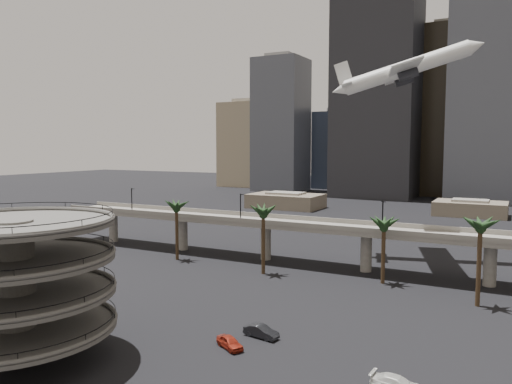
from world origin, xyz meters
The scene contains 10 objects.
ground centered at (0.00, 0.00, 0.00)m, with size 700.00×700.00×0.00m, color black.
parking_ramp centered at (-13.00, -4.00, 9.84)m, with size 22.20×22.20×17.35m.
overpass centered at (0.00, 55.00, 7.34)m, with size 130.00×9.30×14.70m.
palm_trees centered at (11.58, 47.18, 11.30)m, with size 76.40×18.40×14.00m.
low_buildings centered at (6.89, 142.30, 2.86)m, with size 135.00×27.50×6.80m.
skyline centered at (15.11, 217.09, 41.24)m, with size 269.00×86.00×112.89m.
airborne_jet centered at (13.98, 72.45, 41.09)m, with size 32.18×29.26×12.72m.
car_a centered at (6.63, 10.35, 0.74)m, with size 1.74×4.33×1.48m, color maroon.
car_b centered at (8.42, 15.21, 0.79)m, with size 1.66×4.77×1.57m, color black.
car_c centered at (26.92, 9.02, 0.77)m, with size 2.16×5.31×1.54m, color silver.
Camera 1 is at (36.88, -39.93, 24.49)m, focal length 35.00 mm.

